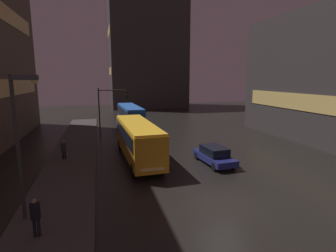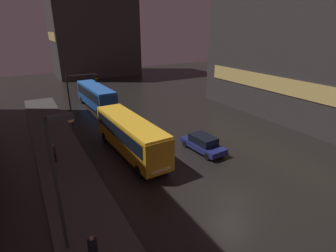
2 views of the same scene
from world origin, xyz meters
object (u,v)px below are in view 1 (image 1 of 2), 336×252
(bus_far, at_px, (130,114))
(pedestrian_near, at_px, (64,148))
(traffic_light_main, at_px, (109,103))
(car_taxi, at_px, (214,155))
(pedestrian_mid, at_px, (35,214))
(bus_near, at_px, (138,137))
(street_lamp_sidewalk, at_px, (21,125))

(bus_far, xyz_separation_m, pedestrian_near, (-7.40, -14.05, -0.81))
(traffic_light_main, bearing_deg, car_taxi, -59.06)
(bus_far, height_order, traffic_light_main, traffic_light_main)
(pedestrian_mid, relative_size, traffic_light_main, 0.30)
(car_taxi, bearing_deg, bus_near, -28.11)
(bus_far, bearing_deg, bus_near, 83.08)
(bus_near, distance_m, bus_far, 15.59)
(street_lamp_sidewalk, bearing_deg, pedestrian_mid, -69.67)
(car_taxi, height_order, traffic_light_main, traffic_light_main)
(car_taxi, height_order, pedestrian_mid, pedestrian_mid)
(bus_near, xyz_separation_m, pedestrian_mid, (-6.01, -10.25, -0.81))
(traffic_light_main, bearing_deg, pedestrian_near, -115.90)
(bus_far, height_order, pedestrian_near, bus_far)
(street_lamp_sidewalk, bearing_deg, pedestrian_near, 87.23)
(bus_near, xyz_separation_m, pedestrian_near, (-6.21, 1.50, -0.90))
(bus_near, distance_m, car_taxi, 6.65)
(pedestrian_near, relative_size, street_lamp_sidewalk, 0.23)
(bus_near, bearing_deg, pedestrian_near, -15.98)
(pedestrian_near, xyz_separation_m, traffic_light_main, (4.35, 8.95, 2.91))
(car_taxi, distance_m, street_lamp_sidewalk, 14.53)
(pedestrian_mid, distance_m, traffic_light_main, 21.30)
(pedestrian_near, bearing_deg, traffic_light_main, 83.97)
(pedestrian_mid, bearing_deg, bus_near, 119.59)
(bus_near, relative_size, bus_far, 1.01)
(bus_far, bearing_deg, street_lamp_sidewalk, 69.26)
(bus_near, distance_m, pedestrian_near, 6.45)
(bus_far, relative_size, pedestrian_near, 6.40)
(bus_far, relative_size, traffic_light_main, 1.76)
(car_taxi, relative_size, traffic_light_main, 0.78)
(bus_near, xyz_separation_m, traffic_light_main, (-1.86, 10.45, 2.01))
(traffic_light_main, height_order, street_lamp_sidewalk, street_lamp_sidewalk)
(traffic_light_main, bearing_deg, street_lamp_sidewalk, -104.34)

